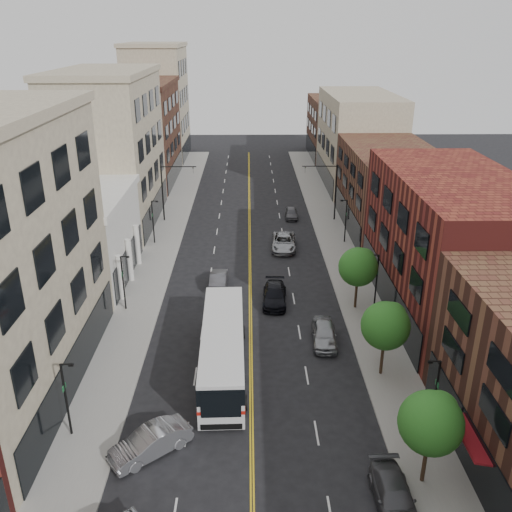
{
  "coord_description": "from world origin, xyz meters",
  "views": [
    {
      "loc": [
        -0.11,
        -18.43,
        22.95
      ],
      "look_at": [
        0.5,
        24.28,
        5.0
      ],
      "focal_mm": 38.0,
      "sensor_mm": 36.0,
      "label": 1
    }
  ],
  "objects_px": {
    "city_bus": "(223,347)",
    "car_lane_behind": "(219,279)",
    "car_parked_mid": "(394,497)",
    "car_lane_b": "(284,242)",
    "car_angle_b": "(150,442)",
    "car_parked_far": "(324,334)",
    "car_lane_a": "(275,295)",
    "car_lane_c": "(291,213)"
  },
  "relations": [
    {
      "from": "city_bus",
      "to": "car_lane_behind",
      "type": "height_order",
      "value": "city_bus"
    },
    {
      "from": "car_parked_mid",
      "to": "car_lane_b",
      "type": "bearing_deg",
      "value": 94.47
    },
    {
      "from": "car_parked_mid",
      "to": "car_lane_behind",
      "type": "height_order",
      "value": "car_lane_behind"
    },
    {
      "from": "car_angle_b",
      "to": "car_parked_mid",
      "type": "bearing_deg",
      "value": 34.26
    },
    {
      "from": "car_lane_behind",
      "to": "car_lane_b",
      "type": "height_order",
      "value": "car_lane_b"
    },
    {
      "from": "car_parked_far",
      "to": "car_lane_b",
      "type": "bearing_deg",
      "value": 98.92
    },
    {
      "from": "car_lane_a",
      "to": "car_lane_b",
      "type": "bearing_deg",
      "value": 86.13
    },
    {
      "from": "car_angle_b",
      "to": "car_parked_far",
      "type": "height_order",
      "value": "car_angle_b"
    },
    {
      "from": "car_lane_a",
      "to": "car_parked_mid",
      "type": "bearing_deg",
      "value": -74.15
    },
    {
      "from": "car_angle_b",
      "to": "car_lane_b",
      "type": "bearing_deg",
      "value": 124.4
    },
    {
      "from": "car_angle_b",
      "to": "car_lane_c",
      "type": "bearing_deg",
      "value": 126.41
    },
    {
      "from": "car_angle_b",
      "to": "car_lane_behind",
      "type": "distance_m",
      "value": 22.6
    },
    {
      "from": "car_lane_a",
      "to": "car_lane_b",
      "type": "relative_size",
      "value": 0.9
    },
    {
      "from": "car_lane_a",
      "to": "car_angle_b",
      "type": "bearing_deg",
      "value": -109.94
    },
    {
      "from": "car_parked_far",
      "to": "car_lane_c",
      "type": "bearing_deg",
      "value": 93.85
    },
    {
      "from": "car_angle_b",
      "to": "car_parked_far",
      "type": "bearing_deg",
      "value": 97.1
    },
    {
      "from": "car_parked_far",
      "to": "car_lane_c",
      "type": "relative_size",
      "value": 1.2
    },
    {
      "from": "car_parked_mid",
      "to": "car_parked_far",
      "type": "relative_size",
      "value": 1.03
    },
    {
      "from": "car_lane_behind",
      "to": "car_angle_b",
      "type": "bearing_deg",
      "value": 83.85
    },
    {
      "from": "car_lane_b",
      "to": "car_angle_b",
      "type": "bearing_deg",
      "value": -103.16
    },
    {
      "from": "car_parked_mid",
      "to": "car_lane_behind",
      "type": "distance_m",
      "value": 28.43
    },
    {
      "from": "car_parked_far",
      "to": "car_lane_a",
      "type": "bearing_deg",
      "value": 121.02
    },
    {
      "from": "car_parked_mid",
      "to": "car_parked_far",
      "type": "bearing_deg",
      "value": 94.32
    },
    {
      "from": "city_bus",
      "to": "car_parked_mid",
      "type": "height_order",
      "value": "city_bus"
    },
    {
      "from": "car_parked_far",
      "to": "car_parked_mid",
      "type": "bearing_deg",
      "value": -81.36
    },
    {
      "from": "city_bus",
      "to": "car_lane_c",
      "type": "bearing_deg",
      "value": 76.35
    },
    {
      "from": "city_bus",
      "to": "car_lane_c",
      "type": "xyz_separation_m",
      "value": [
        7.5,
        34.32,
        -1.34
      ]
    },
    {
      "from": "car_angle_b",
      "to": "car_lane_b",
      "type": "height_order",
      "value": "car_angle_b"
    },
    {
      "from": "car_angle_b",
      "to": "car_parked_mid",
      "type": "distance_m",
      "value": 13.8
    },
    {
      "from": "car_angle_b",
      "to": "car_lane_c",
      "type": "height_order",
      "value": "car_angle_b"
    },
    {
      "from": "city_bus",
      "to": "car_lane_a",
      "type": "xyz_separation_m",
      "value": [
        4.2,
        10.51,
        -1.25
      ]
    },
    {
      "from": "city_bus",
      "to": "car_lane_c",
      "type": "relative_size",
      "value": 3.43
    },
    {
      "from": "city_bus",
      "to": "car_lane_b",
      "type": "xyz_separation_m",
      "value": [
        5.84,
        23.56,
        -1.21
      ]
    },
    {
      "from": "car_lane_behind",
      "to": "car_parked_mid",
      "type": "bearing_deg",
      "value": 112.42
    },
    {
      "from": "city_bus",
      "to": "car_lane_behind",
      "type": "xyz_separation_m",
      "value": [
        -1.04,
        14.09,
        -1.27
      ]
    },
    {
      "from": "car_parked_mid",
      "to": "car_parked_far",
      "type": "distance_m",
      "value": 16.12
    },
    {
      "from": "car_angle_b",
      "to": "car_lane_a",
      "type": "distance_m",
      "value": 20.5
    },
    {
      "from": "car_parked_far",
      "to": "car_angle_b",
      "type": "bearing_deg",
      "value": -130.97
    },
    {
      "from": "car_parked_mid",
      "to": "car_lane_c",
      "type": "xyz_separation_m",
      "value": [
        -1.8,
        46.7,
        -0.03
      ]
    },
    {
      "from": "city_bus",
      "to": "car_parked_far",
      "type": "xyz_separation_m",
      "value": [
        7.8,
        3.67,
        -1.2
      ]
    },
    {
      "from": "car_lane_behind",
      "to": "car_lane_b",
      "type": "relative_size",
      "value": 0.78
    },
    {
      "from": "car_angle_b",
      "to": "car_lane_behind",
      "type": "relative_size",
      "value": 1.1
    }
  ]
}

